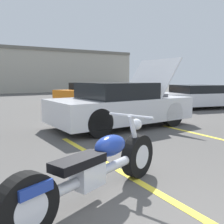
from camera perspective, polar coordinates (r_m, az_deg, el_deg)
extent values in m
cube|color=yellow|center=(3.91, 2.57, -13.68)|extent=(0.12, 5.04, 0.01)
cylinder|color=black|center=(3.71, 5.87, -9.92)|extent=(0.64, 0.37, 0.62)
cylinder|color=black|center=(2.46, -18.98, -19.90)|extent=(0.64, 0.37, 0.62)
cylinder|color=silver|center=(3.71, 5.87, -9.92)|extent=(0.38, 0.28, 0.34)
cylinder|color=silver|center=(2.46, -18.98, -19.90)|extent=(0.38, 0.28, 0.34)
cylinder|color=silver|center=(3.00, -3.72, -13.92)|extent=(1.51, 0.68, 0.12)
cube|color=silver|center=(2.89, -5.59, -13.96)|extent=(0.42, 0.35, 0.28)
ellipsoid|color=navy|center=(3.11, -0.38, -7.66)|extent=(0.57, 0.44, 0.26)
cube|color=black|center=(2.74, -7.66, -11.25)|extent=(0.69, 0.47, 0.10)
cube|color=navy|center=(2.41, -18.22, -15.97)|extent=(0.40, 0.33, 0.10)
cylinder|color=silver|center=(3.55, 5.16, -5.32)|extent=(0.31, 0.18, 0.62)
cylinder|color=silver|center=(3.40, 4.22, -0.85)|extent=(0.29, 0.67, 0.04)
sphere|color=silver|center=(3.55, 5.59, -2.78)|extent=(0.16, 0.16, 0.16)
cylinder|color=silver|center=(2.83, -11.27, -16.79)|extent=(1.15, 0.52, 0.09)
cube|color=silver|center=(7.42, 1.97, 0.72)|extent=(4.22, 2.15, 0.65)
cube|color=black|center=(7.27, 0.94, 4.95)|extent=(1.94, 1.84, 0.45)
cylinder|color=black|center=(7.65, 13.61, -0.52)|extent=(0.73, 0.26, 0.72)
cylinder|color=black|center=(8.90, 5.36, 0.80)|extent=(0.73, 0.26, 0.72)
cylinder|color=black|center=(6.03, -3.05, -2.51)|extent=(0.73, 0.26, 0.72)
cylinder|color=black|center=(7.54, -9.84, -0.53)|extent=(0.73, 0.26, 0.72)
cube|color=silver|center=(8.11, 8.81, 7.75)|extent=(0.95, 1.83, 1.21)
cube|color=#4C4C51|center=(8.11, 8.50, 3.28)|extent=(0.65, 1.10, 0.28)
cube|color=orange|center=(13.79, -4.05, 3.91)|extent=(4.56, 3.02, 0.64)
cube|color=black|center=(13.65, -4.58, 5.97)|extent=(2.30, 2.16, 0.36)
cylinder|color=black|center=(14.21, 2.02, 3.36)|extent=(0.71, 0.41, 0.68)
cylinder|color=black|center=(15.30, -2.73, 3.67)|extent=(0.71, 0.41, 0.68)
cylinder|color=black|center=(12.32, -5.68, 2.64)|extent=(0.71, 0.41, 0.68)
cylinder|color=black|center=(13.55, -10.41, 3.02)|extent=(0.71, 0.41, 0.68)
cube|color=silver|center=(12.65, 19.20, 2.93)|extent=(4.57, 2.81, 0.57)
cube|color=black|center=(12.52, 18.67, 5.05)|extent=(2.25, 2.09, 0.36)
cylinder|color=black|center=(14.13, 21.37, 2.71)|extent=(0.67, 0.36, 0.63)
cylinder|color=black|center=(11.22, 16.40, 1.75)|extent=(0.67, 0.36, 0.63)
cylinder|color=black|center=(12.62, 12.09, 2.53)|extent=(0.67, 0.36, 0.63)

